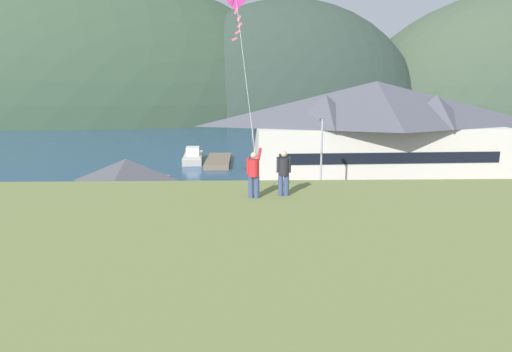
{
  "coord_description": "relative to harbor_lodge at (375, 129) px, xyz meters",
  "views": [
    {
      "loc": [
        -2.34,
        -24.14,
        10.12
      ],
      "look_at": [
        -1.4,
        9.0,
        3.34
      ],
      "focal_mm": 30.04,
      "sensor_mm": 36.0,
      "label": 1
    }
  ],
  "objects": [
    {
      "name": "parked_car_front_row_red",
      "position": [
        -25.27,
        -20.77,
        -4.74
      ],
      "size": [
        4.33,
        2.31,
        1.82
      ],
      "color": "#236633",
      "rests_on": "parking_lot_pad"
    },
    {
      "name": "moored_boat_wharfside",
      "position": [
        -21.52,
        13.19,
        -5.08
      ],
      "size": [
        3.09,
        8.2,
        2.16
      ],
      "color": "#A8A399",
      "rests_on": "ground"
    },
    {
      "name": "parked_car_mid_row_center",
      "position": [
        3.78,
        -15.42,
        -4.74
      ],
      "size": [
        4.22,
        2.09,
        1.82
      ],
      "color": "black",
      "rests_on": "parking_lot_pad"
    },
    {
      "name": "wharf_dock",
      "position": [
        -17.87,
        11.76,
        -5.45
      ],
      "size": [
        3.2,
        10.68,
        0.7
      ],
      "color": "#70604C",
      "rests_on": "ground"
    },
    {
      "name": "parking_lot_pad",
      "position": [
        -12.0,
        -17.45,
        -5.75
      ],
      "size": [
        40.0,
        20.0,
        0.1
      ],
      "primitive_type": "cube",
      "color": "slate",
      "rests_on": "ground"
    },
    {
      "name": "parked_car_mid_row_near",
      "position": [
        -5.69,
        -21.53,
        -4.74
      ],
      "size": [
        4.32,
        2.3,
        1.82
      ],
      "color": "#236633",
      "rests_on": "parking_lot_pad"
    },
    {
      "name": "bay_water",
      "position": [
        -12.0,
        37.55,
        -5.79
      ],
      "size": [
        360.0,
        84.0,
        0.03
      ],
      "primitive_type": "cube",
      "color": "navy",
      "rests_on": "ground"
    },
    {
      "name": "storage_shed_near_lot",
      "position": [
        -22.98,
        -15.45,
        -3.16
      ],
      "size": [
        6.21,
        5.66,
        5.09
      ],
      "color": "#756B5B",
      "rests_on": "ground"
    },
    {
      "name": "ground_plane",
      "position": [
        -12.0,
        -22.45,
        -5.8
      ],
      "size": [
        600.0,
        600.0,
        0.0
      ],
      "primitive_type": "plane",
      "color": "#66604C"
    },
    {
      "name": "person_kite_flyer",
      "position": [
        -13.98,
        -30.89,
        1.22
      ],
      "size": [
        0.59,
        0.62,
        1.86
      ],
      "color": "#384770",
      "rests_on": "grassy_hill_foreground"
    },
    {
      "name": "parked_car_lone_by_shed",
      "position": [
        -8.9,
        -16.35,
        -4.74
      ],
      "size": [
        4.32,
        2.3,
        1.82
      ],
      "color": "navy",
      "rests_on": "parking_lot_pad"
    },
    {
      "name": "far_hill_center_saddle",
      "position": [
        -0.35,
        90.78,
        -5.8
      ],
      "size": [
        83.58,
        49.82,
        73.79
      ],
      "primitive_type": "ellipsoid",
      "color": "#2D3D33",
      "rests_on": "ground"
    },
    {
      "name": "parking_light_pole",
      "position": [
        -7.98,
        -11.9,
        -1.35
      ],
      "size": [
        0.24,
        0.78,
        7.61
      ],
      "color": "#ADADB2",
      "rests_on": "parking_lot_pad"
    },
    {
      "name": "parked_car_front_row_end",
      "position": [
        -3.36,
        -15.59,
        -4.74
      ],
      "size": [
        4.28,
        2.21,
        1.82
      ],
      "color": "#B28923",
      "rests_on": "parking_lot_pad"
    },
    {
      "name": "harbor_lodge",
      "position": [
        0.0,
        0.0,
        0.0
      ],
      "size": [
        28.35,
        12.82,
        10.91
      ],
      "color": "beige",
      "rests_on": "ground"
    },
    {
      "name": "far_hill_west_ridge",
      "position": [
        -65.24,
        97.34,
        -5.8
      ],
      "size": [
        149.15,
        73.87,
        90.23
      ],
      "primitive_type": "ellipsoid",
      "color": "#334733",
      "rests_on": "ground"
    },
    {
      "name": "person_companion",
      "position": [
        -12.83,
        -30.62,
        1.21
      ],
      "size": [
        0.55,
        0.4,
        1.74
      ],
      "color": "#384770",
      "rests_on": "grassy_hill_foreground"
    },
    {
      "name": "parked_car_back_row_right",
      "position": [
        -0.6,
        -21.8,
        -4.74
      ],
      "size": [
        4.24,
        2.13,
        1.82
      ],
      "color": "#236633",
      "rests_on": "parking_lot_pad"
    },
    {
      "name": "far_hill_east_peak",
      "position": [
        -45.32,
        95.49,
        -5.8
      ],
      "size": [
        83.44,
        55.13,
        80.62
      ],
      "primitive_type": "ellipsoid",
      "color": "#42513D",
      "rests_on": "ground"
    },
    {
      "name": "parked_car_corner_spot",
      "position": [
        -15.8,
        -21.91,
        -4.74
      ],
      "size": [
        4.3,
        2.26,
        1.82
      ],
      "color": "red",
      "rests_on": "parking_lot_pad"
    },
    {
      "name": "flying_kite",
      "position": [
        -14.65,
        -25.16,
        8.13
      ],
      "size": [
        1.59,
        5.91,
        8.96
      ],
      "color": "#DB3399",
      "rests_on": "grassy_hill_foreground"
    }
  ]
}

